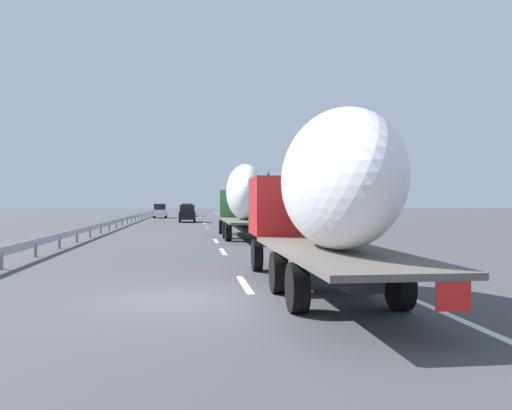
% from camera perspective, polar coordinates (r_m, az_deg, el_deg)
% --- Properties ---
extents(ground_plane, '(260.00, 260.00, 0.00)m').
position_cam_1_polar(ground_plane, '(52.90, -7.30, -2.12)').
color(ground_plane, '#424247').
extents(lane_stripe_0, '(3.20, 0.20, 0.01)m').
position_cam_1_polar(lane_stripe_0, '(15.10, -1.21, -8.35)').
color(lane_stripe_0, white).
rests_on(lane_stripe_0, ground_plane).
extents(lane_stripe_1, '(3.20, 0.20, 0.01)m').
position_cam_1_polar(lane_stripe_1, '(24.83, -3.49, -4.92)').
color(lane_stripe_1, white).
rests_on(lane_stripe_1, ground_plane).
extents(lane_stripe_2, '(3.20, 0.20, 0.01)m').
position_cam_1_polar(lane_stripe_2, '(31.52, -4.24, -3.79)').
color(lane_stripe_2, white).
rests_on(lane_stripe_2, ground_plane).
extents(lane_stripe_3, '(3.20, 0.20, 0.01)m').
position_cam_1_polar(lane_stripe_3, '(47.78, -5.17, -2.38)').
color(lane_stripe_3, white).
rests_on(lane_stripe_3, ground_plane).
extents(lane_stripe_4, '(3.20, 0.20, 0.01)m').
position_cam_1_polar(lane_stripe_4, '(49.11, -5.22, -2.30)').
color(lane_stripe_4, white).
rests_on(lane_stripe_4, ground_plane).
extents(lane_stripe_5, '(3.20, 0.20, 0.01)m').
position_cam_1_polar(lane_stripe_5, '(57.46, -5.47, -1.91)').
color(lane_stripe_5, white).
rests_on(lane_stripe_5, ground_plane).
extents(lane_stripe_6, '(3.20, 0.20, 0.01)m').
position_cam_1_polar(lane_stripe_6, '(80.63, -5.90, -1.26)').
color(lane_stripe_6, white).
rests_on(lane_stripe_6, ground_plane).
extents(edge_line_right, '(110.00, 0.20, 0.01)m').
position_cam_1_polar(edge_line_right, '(58.13, -1.84, -1.89)').
color(edge_line_right, white).
rests_on(edge_line_right, ground_plane).
extents(truck_lead, '(13.14, 2.55, 4.54)m').
position_cam_1_polar(truck_lead, '(33.87, -1.38, 0.81)').
color(truck_lead, '#387038').
rests_on(truck_lead, ground_plane).
extents(truck_trailing, '(12.28, 2.55, 4.37)m').
position_cam_1_polar(truck_trailing, '(13.63, 7.04, 1.16)').
color(truck_trailing, '#B21919').
rests_on(truck_trailing, ground_plane).
extents(car_blue_sedan, '(4.48, 1.86, 1.98)m').
position_cam_1_polar(car_blue_sedan, '(85.80, -7.26, -0.51)').
color(car_blue_sedan, '#28479E').
rests_on(car_blue_sedan, ground_plane).
extents(car_white_van, '(4.43, 1.78, 1.98)m').
position_cam_1_polar(car_white_van, '(76.66, -10.06, -0.61)').
color(car_white_van, white).
rests_on(car_white_van, ground_plane).
extents(car_black_suv, '(4.67, 1.82, 1.94)m').
position_cam_1_polar(car_black_suv, '(60.53, -7.25, -0.88)').
color(car_black_suv, black).
rests_on(car_black_suv, ground_plane).
extents(road_sign, '(0.10, 0.90, 3.41)m').
position_cam_1_polar(road_sign, '(58.28, -0.67, 0.43)').
color(road_sign, gray).
rests_on(road_sign, ground_plane).
extents(tree_0, '(2.60, 2.60, 5.05)m').
position_cam_1_polar(tree_0, '(56.97, 6.33, 1.26)').
color(tree_0, '#472D19').
rests_on(tree_0, ground_plane).
extents(tree_1, '(2.60, 2.60, 6.61)m').
position_cam_1_polar(tree_1, '(73.19, 1.29, 1.87)').
color(tree_1, '#472D19').
rests_on(tree_1, ground_plane).
extents(tree_2, '(2.57, 2.57, 7.27)m').
position_cam_1_polar(tree_2, '(51.80, 5.77, 2.57)').
color(tree_2, '#472D19').
rests_on(tree_2, ground_plane).
extents(guardrail_median, '(94.00, 0.10, 0.76)m').
position_cam_1_polar(guardrail_median, '(56.23, -13.41, -1.39)').
color(guardrail_median, '#9EA0A5').
rests_on(guardrail_median, ground_plane).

